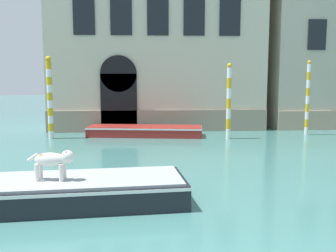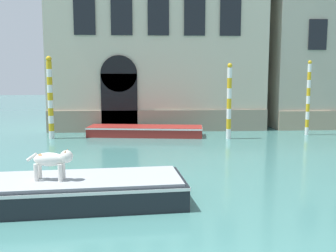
% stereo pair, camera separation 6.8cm
% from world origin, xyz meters
% --- Properties ---
extents(palazzo_left, '(13.07, 6.13, 14.52)m').
position_xyz_m(palazzo_left, '(-0.22, 21.75, 7.24)').
color(palazzo_left, beige).
rests_on(palazzo_left, ground_plane).
extents(boat_foreground, '(7.73, 2.78, 0.71)m').
position_xyz_m(boat_foreground, '(-3.86, 5.75, 0.38)').
color(boat_foreground, black).
rests_on(boat_foreground, ground_plane).
extents(dog_on_deck, '(1.21, 0.45, 0.81)m').
position_xyz_m(dog_on_deck, '(-3.48, 5.67, 1.23)').
color(dog_on_deck, silver).
rests_on(dog_on_deck, boat_foreground).
extents(boat_moored_near_palazzo, '(6.44, 2.54, 0.54)m').
position_xyz_m(boat_moored_near_palazzo, '(-1.02, 17.16, 0.29)').
color(boat_moored_near_palazzo, maroon).
rests_on(boat_moored_near_palazzo, ground_plane).
extents(mooring_pole_0, '(0.25, 0.25, 3.96)m').
position_xyz_m(mooring_pole_0, '(3.36, 15.91, 2.00)').
color(mooring_pole_0, white).
rests_on(mooring_pole_0, ground_plane).
extents(mooring_pole_1, '(0.29, 0.29, 4.33)m').
position_xyz_m(mooring_pole_1, '(-6.00, 16.63, 2.19)').
color(mooring_pole_1, white).
rests_on(mooring_pole_1, ground_plane).
extents(mooring_pole_3, '(0.21, 0.21, 4.14)m').
position_xyz_m(mooring_pole_3, '(8.03, 16.92, 2.09)').
color(mooring_pole_3, white).
rests_on(mooring_pole_3, ground_plane).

